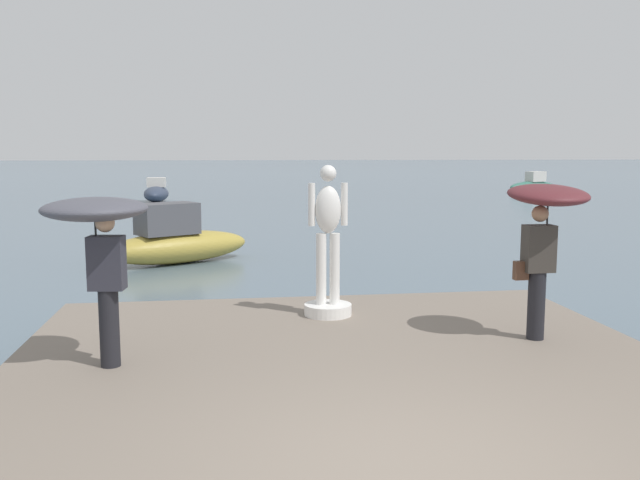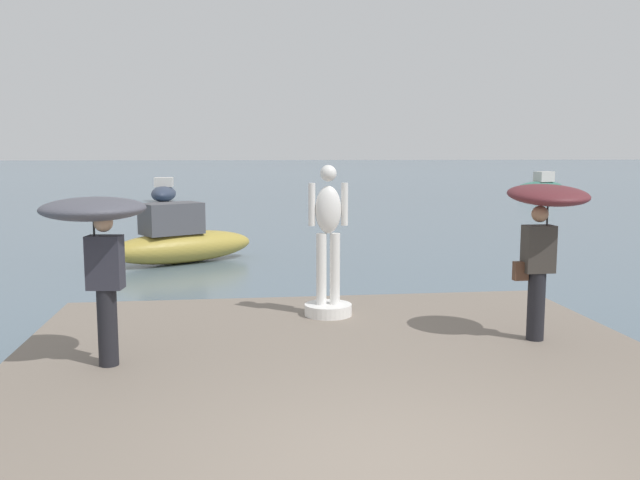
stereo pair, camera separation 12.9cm
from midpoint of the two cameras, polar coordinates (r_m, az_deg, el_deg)
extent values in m
plane|color=slate|center=(44.79, -6.39, 3.83)|extent=(400.00, 400.00, 0.00)
cube|color=slate|center=(6.94, 3.14, -14.50)|extent=(7.77, 9.26, 0.40)
cylinder|color=white|center=(9.99, 0.30, -5.92)|extent=(0.70, 0.70, 0.17)
cylinder|color=white|center=(9.86, -0.27, -2.48)|extent=(0.15, 0.15, 1.05)
cylinder|color=white|center=(9.88, 0.88, -2.46)|extent=(0.15, 0.15, 1.05)
ellipsoid|color=white|center=(9.76, 0.31, 2.59)|extent=(0.38, 0.26, 0.69)
sphere|color=white|center=(9.73, 0.31, 5.68)|extent=(0.24, 0.24, 0.24)
cylinder|color=white|center=(9.72, -1.10, 3.03)|extent=(0.10, 0.10, 0.62)
cylinder|color=white|center=(9.79, 1.70, 3.05)|extent=(0.10, 0.10, 0.62)
cylinder|color=black|center=(7.96, -17.89, -7.12)|extent=(0.22, 0.22, 0.88)
cube|color=#2D2D38|center=(7.81, -18.11, -1.86)|extent=(0.41, 0.29, 0.60)
sphere|color=tan|center=(7.76, -18.24, 1.39)|extent=(0.21, 0.21, 0.21)
cylinder|color=#262626|center=(7.85, -18.94, 0.29)|extent=(0.02, 0.02, 0.48)
ellipsoid|color=#4C4C56|center=(7.82, -19.03, 2.50)|extent=(1.29, 1.29, 0.28)
cylinder|color=black|center=(9.08, 17.49, -5.32)|extent=(0.22, 0.22, 0.88)
cube|color=#38332D|center=(8.95, 17.67, -0.69)|extent=(0.38, 0.25, 0.60)
sphere|color=#A87A5B|center=(8.90, 17.79, 2.14)|extent=(0.21, 0.21, 0.21)
cylinder|color=#262626|center=(9.00, 18.33, 1.48)|extent=(0.02, 0.02, 0.57)
ellipsoid|color=#5B2328|center=(8.97, 18.42, 3.66)|extent=(1.03, 1.05, 0.34)
cube|color=#513323|center=(8.91, 16.28, -2.49)|extent=(0.18, 0.10, 0.24)
ellipsoid|color=#B2993D|center=(17.41, -12.11, -0.60)|extent=(3.94, 2.97, 0.81)
cube|color=#4C4C51|center=(17.20, -13.05, 1.77)|extent=(1.68, 1.48, 0.78)
ellipsoid|color=#336B5B|center=(49.84, 17.49, 4.35)|extent=(4.51, 2.91, 0.78)
cube|color=beige|center=(50.08, 17.76, 5.15)|extent=(1.62, 1.30, 0.72)
ellipsoid|color=#2D384C|center=(39.36, -13.81, 3.81)|extent=(1.37, 3.78, 0.88)
cube|color=beige|center=(39.61, -13.80, 4.79)|extent=(1.02, 0.99, 0.53)
camera|label=1|loc=(0.06, -90.39, -0.05)|focal=37.71mm
camera|label=2|loc=(0.06, 89.61, 0.05)|focal=37.71mm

